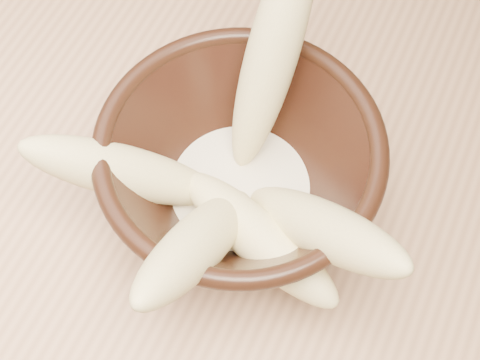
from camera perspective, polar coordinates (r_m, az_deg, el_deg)
name	(u,v)px	position (r m, az deg, el deg)	size (l,w,h in m)	color
table	(400,267)	(0.71, 13.50, -7.22)	(1.20, 0.80, 0.75)	tan
bowl	(240,174)	(0.56, 0.00, 0.50)	(0.23, 0.23, 0.13)	black
milk_puddle	(240,190)	(0.59, 0.00, -0.90)	(0.13, 0.13, 0.02)	beige
banana_upright	(272,55)	(0.54, 2.74, 10.61)	(0.04, 0.04, 0.22)	#D6C27E
banana_left	(125,172)	(0.54, -9.78, 0.70)	(0.04, 0.04, 0.17)	#D6C27E
banana_right	(321,228)	(0.51, 6.92, -4.08)	(0.04, 0.04, 0.19)	#D6C27E
banana_across	(257,237)	(0.53, 1.50, -4.87)	(0.04, 0.04, 0.17)	#D6C27E
banana_front	(198,243)	(0.50, -3.59, -5.40)	(0.04, 0.04, 0.19)	#D6C27E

